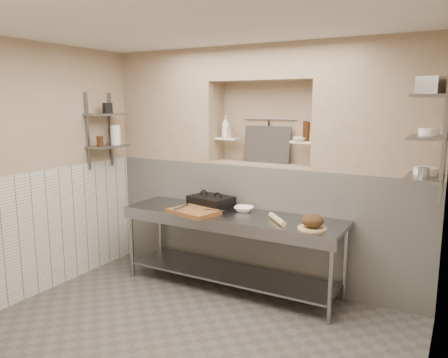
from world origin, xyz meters
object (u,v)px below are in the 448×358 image
Objects in this scene: prep_table at (230,236)px; mixing_bowl at (244,209)px; cutting_board at (194,212)px; bowl_alcove at (299,139)px; panini_press at (211,202)px; bread_loaf at (312,221)px; jug_left at (116,135)px; bottle_soap at (226,127)px; rolling_pin at (277,219)px.

prep_table is 11.48× the size of mixing_bowl.
bowl_alcove is at bearing 36.57° from cutting_board.
bread_loaf is (1.36, -0.31, 0.02)m from panini_press.
bread_loaf is 0.89× the size of jug_left.
bottle_soap is 0.99m from bowl_alcove.
bowl_alcove reaches higher than cutting_board.
jug_left is (-2.29, 0.08, 0.81)m from rolling_pin.
mixing_bowl is at bearing -146.81° from bowl_alcove.
rolling_pin is (0.60, -0.07, 0.29)m from prep_table.
cutting_board is 1.98× the size of bottle_soap.
cutting_board is 0.97m from rolling_pin.
bowl_alcove is (-0.39, 0.66, 0.75)m from bread_loaf.
prep_table is 17.24× the size of bowl_alcove.
bowl_alcove is (0.01, 0.59, 0.81)m from rolling_pin.
prep_table is 1.36m from bowl_alcove.
panini_press is 1.55m from jug_left.
cutting_board reaches higher than prep_table.
panini_press reaches higher than mixing_bowl.
mixing_bowl is 1.50× the size of bowl_alcove.
panini_press is 0.97m from bottle_soap.
panini_press is at bearing 6.73° from jug_left.
prep_table is 1.39m from bottle_soap.
cutting_board is 1.37× the size of rolling_pin.
prep_table is at bearing -0.36° from jug_left.
bread_loaf is 1.48× the size of bowl_alcove.
panini_press reaches higher than cutting_board.
bowl_alcove is 0.60× the size of jug_left.
bottle_soap is at bearing 22.90° from jug_left.
bowl_alcove reaches higher than mixing_bowl.
bottle_soap is 1.80× the size of bowl_alcove.
bowl_alcove is (0.53, 0.34, 0.81)m from mixing_bowl.
panini_press is 1.28m from bowl_alcove.
cutting_board is at bearing -139.79° from mixing_bowl.
prep_table is 4.60× the size of panini_press.
bottle_soap is at bearing 177.35° from bowl_alcove.
jug_left reaches higher than bowl_alcove.
mixing_bowl is 0.90× the size of jug_left.
prep_table is at bearing 28.81° from cutting_board.
prep_table is 0.67m from rolling_pin.
jug_left reaches higher than bread_loaf.
bread_loaf is (1.37, 0.06, 0.06)m from cutting_board.
rolling_pin is at bearing 7.87° from cutting_board.
bread_loaf is (0.92, -0.31, 0.06)m from mixing_bowl.
mixing_bowl reaches higher than prep_table.
prep_table is 4.84× the size of cutting_board.
mixing_bowl is 0.83× the size of bottle_soap.
bowl_alcove is at bearing 40.62° from prep_table.
prep_table is at bearing -114.63° from mixing_bowl.
jug_left is (-1.34, -0.16, 0.77)m from panini_press.
prep_table is 1.07m from bread_loaf.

